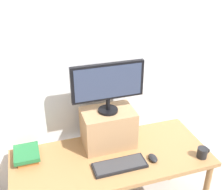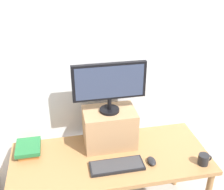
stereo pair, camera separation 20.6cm
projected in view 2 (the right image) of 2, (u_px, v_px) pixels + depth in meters
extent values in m
cube|color=silver|center=(100.00, 69.00, 2.35)|extent=(7.00, 0.08, 2.60)
cube|color=#9E7042|center=(111.00, 158.00, 2.25)|extent=(1.58, 0.67, 0.04)
cylinder|color=#9E7042|center=(25.00, 179.00, 2.54)|extent=(0.05, 0.05, 0.69)
cylinder|color=#9E7042|center=(178.00, 158.00, 2.80)|extent=(0.05, 0.05, 0.69)
cube|color=#A87F56|center=(110.00, 128.00, 2.32)|extent=(0.42, 0.29, 0.32)
cylinder|color=black|center=(109.00, 110.00, 2.24)|extent=(0.16, 0.16, 0.02)
cylinder|color=black|center=(109.00, 104.00, 2.21)|extent=(0.03, 0.03, 0.09)
cube|color=black|center=(109.00, 81.00, 2.12)|extent=(0.57, 0.04, 0.29)
cube|color=#2D3851|center=(110.00, 83.00, 2.11)|extent=(0.53, 0.00, 0.26)
cube|color=black|center=(117.00, 166.00, 2.13)|extent=(0.41, 0.16, 0.02)
cube|color=#333335|center=(117.00, 165.00, 2.12)|extent=(0.39, 0.14, 0.00)
ellipsoid|color=black|center=(152.00, 161.00, 2.17)|extent=(0.06, 0.10, 0.04)
cube|color=#AD662D|center=(29.00, 149.00, 2.29)|extent=(0.16, 0.23, 0.04)
cube|color=#236B38|center=(28.00, 147.00, 2.26)|extent=(0.19, 0.23, 0.03)
cylinder|color=black|center=(203.00, 159.00, 2.15)|extent=(0.08, 0.08, 0.09)
torus|color=black|center=(208.00, 158.00, 2.15)|extent=(0.06, 0.01, 0.06)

